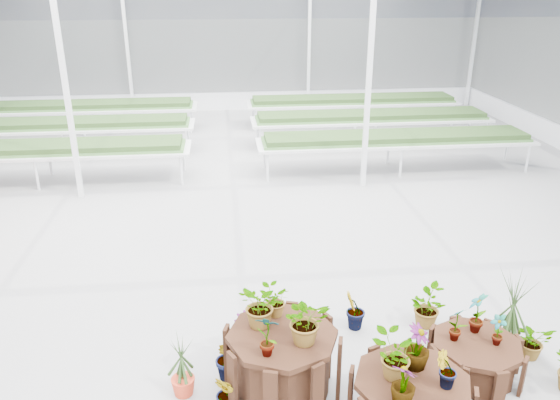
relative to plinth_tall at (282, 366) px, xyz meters
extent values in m
plane|color=gray|center=(-0.51, 2.31, -0.41)|extent=(24.00, 24.00, 0.00)
cylinder|color=#321A0F|center=(0.00, 0.00, 0.00)|extent=(1.50, 1.50, 0.82)
cylinder|color=#321A0F|center=(2.20, 0.10, -0.18)|extent=(1.10, 1.10, 0.46)
imported|color=#27401B|center=(-0.20, 0.15, 0.66)|extent=(0.54, 0.57, 0.50)
imported|color=#27401B|center=(0.22, -0.16, 0.66)|extent=(0.48, 0.42, 0.50)
imported|color=#27401B|center=(-0.05, 0.34, 0.59)|extent=(0.34, 0.30, 0.35)
imported|color=#27401B|center=(-0.18, -0.33, 0.64)|extent=(0.29, 0.25, 0.47)
imported|color=#27401B|center=(1.01, -0.54, 0.45)|extent=(0.51, 0.46, 0.48)
imported|color=#27401B|center=(1.46, -0.73, 0.40)|extent=(0.22, 0.18, 0.38)
imported|color=#27401B|center=(1.29, -0.42, 0.45)|extent=(0.37, 0.37, 0.47)
imported|color=#27401B|center=(1.00, -0.88, 0.42)|extent=(0.32, 0.32, 0.41)
imported|color=#27401B|center=(1.96, 0.18, 0.27)|extent=(0.27, 0.22, 0.43)
imported|color=#27401B|center=(2.38, 0.05, 0.24)|extent=(0.18, 0.22, 0.37)
imported|color=#27401B|center=(2.26, 0.31, 0.30)|extent=(0.30, 0.32, 0.51)
imported|color=#27401B|center=(-0.58, -0.21, -0.15)|extent=(0.31, 0.35, 0.53)
imported|color=#27401B|center=(-0.56, 0.34, -0.12)|extent=(0.40, 0.39, 0.57)
imported|color=#27401B|center=(3.04, 0.36, -0.18)|extent=(0.43, 0.38, 0.46)
imported|color=#27401B|center=(2.00, 1.13, -0.14)|extent=(0.44, 0.50, 0.55)
imported|color=#27401B|center=(1.06, 1.13, -0.13)|extent=(0.39, 0.39, 0.56)
imported|color=#27401B|center=(-0.34, 0.78, -0.14)|extent=(0.34, 0.34, 0.55)
camera|label=1|loc=(-0.53, -4.66, 3.79)|focal=35.00mm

